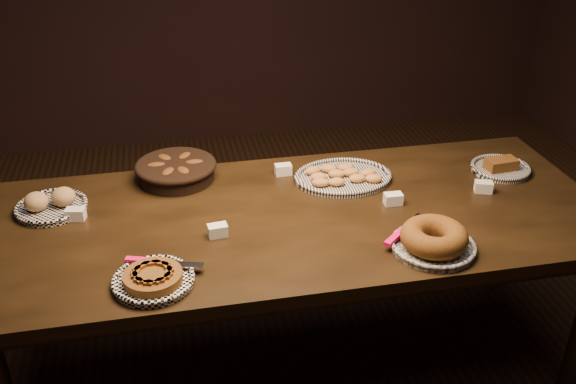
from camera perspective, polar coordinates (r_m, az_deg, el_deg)
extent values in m
plane|color=black|center=(2.92, 0.74, -14.69)|extent=(5.00, 5.00, 0.00)
cube|color=black|center=(2.48, 0.84, -2.41)|extent=(2.40, 1.00, 0.05)
cylinder|color=black|center=(3.02, -21.47, -6.83)|extent=(0.08, 0.08, 0.70)
cylinder|color=black|center=(3.34, 17.76, -2.58)|extent=(0.08, 0.08, 0.70)
torus|color=white|center=(2.13, -11.89, -7.58)|extent=(0.27, 0.27, 0.02)
cylinder|color=#4D260F|center=(2.12, -11.91, -7.42)|extent=(0.23, 0.23, 0.03)
cube|color=#592C0F|center=(2.10, -10.58, -7.04)|extent=(0.03, 0.07, 0.01)
cube|color=#592C0F|center=(2.12, -10.68, -6.55)|extent=(0.04, 0.07, 0.01)
cube|color=#592C0F|center=(2.14, -11.26, -6.23)|extent=(0.07, 0.05, 0.01)
cube|color=#592C0F|center=(2.15, -12.10, -6.20)|extent=(0.07, 0.02, 0.01)
cube|color=#592C0F|center=(2.14, -12.88, -6.45)|extent=(0.06, 0.06, 0.01)
cube|color=#592C0F|center=(2.12, -13.33, -6.91)|extent=(0.03, 0.07, 0.01)
cube|color=#592C0F|center=(2.10, -13.27, -7.40)|extent=(0.04, 0.07, 0.01)
cube|color=#592C0F|center=(2.07, -12.69, -7.74)|extent=(0.07, 0.05, 0.01)
cube|color=#592C0F|center=(2.07, -11.83, -7.79)|extent=(0.07, 0.02, 0.01)
cube|color=#592C0F|center=(2.08, -11.01, -7.51)|extent=(0.06, 0.06, 0.01)
cube|color=#FF0C62|center=(2.20, -12.75, -5.98)|extent=(0.12, 0.06, 0.02)
cube|color=silver|center=(2.17, -9.46, -6.36)|extent=(0.15, 0.08, 0.00)
torus|color=black|center=(2.71, 4.92, 1.45)|extent=(0.33, 0.33, 0.02)
ellipsoid|color=#A2632F|center=(2.63, 2.90, 0.85)|extent=(0.08, 0.06, 0.03)
ellipsoid|color=#A2632F|center=(2.64, 4.35, 0.91)|extent=(0.07, 0.05, 0.03)
ellipsoid|color=#A2632F|center=(2.68, 6.16, 1.23)|extent=(0.07, 0.05, 0.03)
ellipsoid|color=#A2632F|center=(2.68, 7.62, 1.21)|extent=(0.08, 0.06, 0.03)
ellipsoid|color=#A2632F|center=(2.67, 2.74, 1.35)|extent=(0.08, 0.05, 0.03)
ellipsoid|color=#A2632F|center=(2.71, 4.34, 1.63)|extent=(0.08, 0.06, 0.03)
ellipsoid|color=#A2632F|center=(2.72, 5.60, 1.77)|extent=(0.07, 0.05, 0.03)
ellipsoid|color=#A2632F|center=(2.73, 7.14, 1.71)|extent=(0.08, 0.06, 0.03)
ellipsoid|color=#A2632F|center=(2.73, 2.21, 1.92)|extent=(0.08, 0.06, 0.03)
ellipsoid|color=#A2632F|center=(2.75, 3.66, 2.11)|extent=(0.08, 0.06, 0.03)
ellipsoid|color=#A2632F|center=(2.76, 5.14, 2.19)|extent=(0.07, 0.05, 0.03)
torus|color=black|center=(2.30, 12.78, -4.58)|extent=(0.30, 0.30, 0.02)
torus|color=brown|center=(2.28, 12.87, -3.89)|extent=(0.25, 0.25, 0.08)
cube|color=#FF0C62|center=(2.30, 9.49, -4.00)|extent=(0.11, 0.10, 0.02)
cube|color=silver|center=(2.40, 10.97, -2.72)|extent=(0.13, 0.12, 0.00)
cylinder|color=black|center=(2.74, -9.91, 1.84)|extent=(0.38, 0.38, 0.08)
torus|color=black|center=(2.73, -9.95, 2.33)|extent=(0.34, 0.34, 0.03)
ellipsoid|color=#32160A|center=(2.73, -8.30, 2.39)|extent=(0.10, 0.06, 0.05)
ellipsoid|color=#32160A|center=(2.79, -9.15, 2.94)|extent=(0.10, 0.12, 0.05)
ellipsoid|color=#32160A|center=(2.79, -10.88, 2.77)|extent=(0.10, 0.12, 0.05)
ellipsoid|color=#32160A|center=(2.73, -11.59, 2.12)|extent=(0.10, 0.06, 0.05)
ellipsoid|color=#32160A|center=(2.66, -10.58, 1.53)|extent=(0.09, 0.12, 0.05)
ellipsoid|color=#32160A|center=(2.66, -9.27, 1.64)|extent=(0.09, 0.11, 0.05)
torus|color=white|center=(2.64, -20.31, -1.15)|extent=(0.27, 0.27, 0.02)
ellipsoid|color=olive|center=(2.63, -21.48, -0.80)|extent=(0.09, 0.09, 0.07)
ellipsoid|color=olive|center=(2.63, -19.34, -0.39)|extent=(0.09, 0.09, 0.07)
torus|color=black|center=(2.92, 18.38, 2.10)|extent=(0.25, 0.25, 0.02)
cube|color=#4D260F|center=(2.92, 18.43, 2.38)|extent=(0.14, 0.09, 0.05)
cube|color=white|center=(2.33, -6.27, -3.42)|extent=(0.07, 0.05, 0.04)
cube|color=white|center=(2.75, -0.43, 2.02)|extent=(0.07, 0.05, 0.04)
cube|color=white|center=(2.55, 9.33, -0.61)|extent=(0.07, 0.05, 0.04)
cube|color=white|center=(2.55, -18.36, -1.87)|extent=(0.08, 0.06, 0.04)
cube|color=white|center=(2.73, 16.99, 0.45)|extent=(0.08, 0.07, 0.04)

